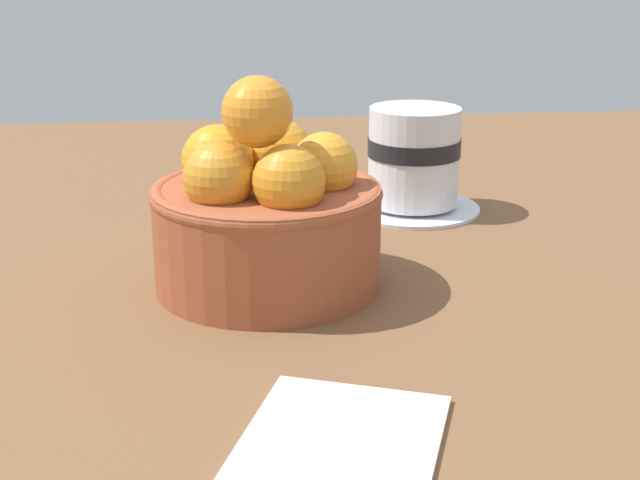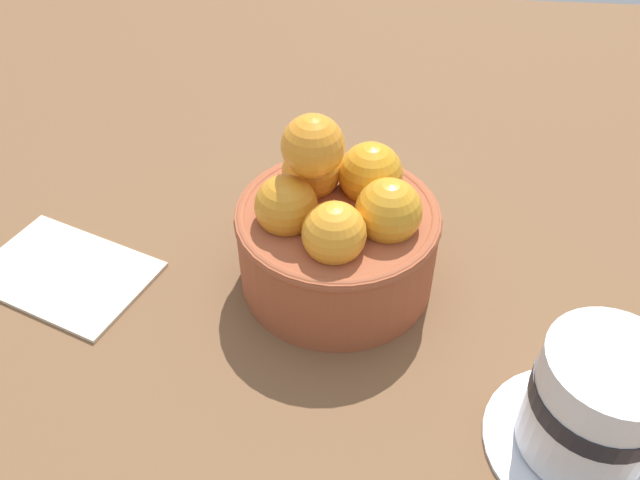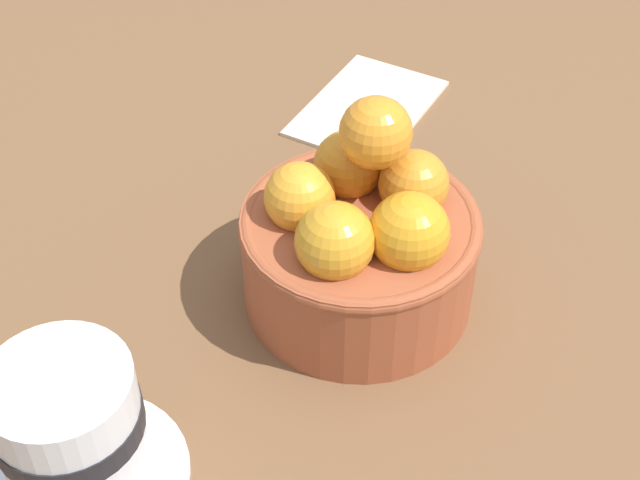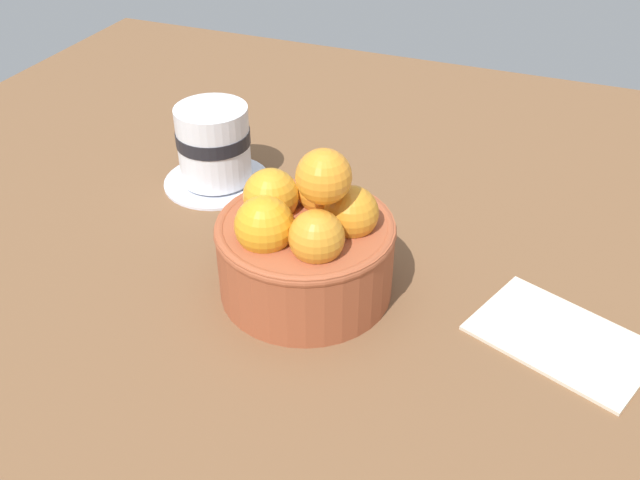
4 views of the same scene
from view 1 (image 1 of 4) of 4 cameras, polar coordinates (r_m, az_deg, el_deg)
ground_plane at (r=57.71cm, az=-3.31°, el=-4.73°), size 110.51×108.66×3.93cm
terracotta_bowl at (r=55.33cm, az=-3.48°, el=1.70°), size 14.45×14.45×13.66cm
coffee_cup at (r=71.89cm, az=6.04°, el=5.06°), size 11.00×11.00×8.42cm
folded_napkin at (r=38.62cm, az=0.83°, el=-13.73°), size 15.09×12.60×0.60cm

